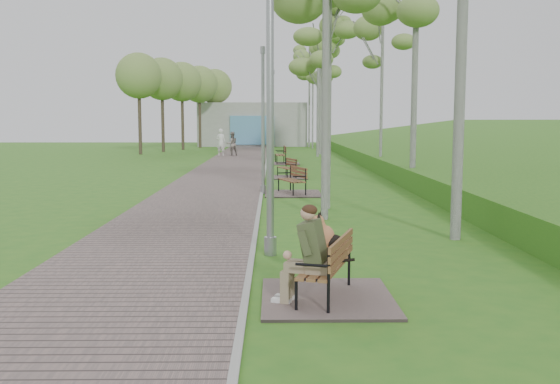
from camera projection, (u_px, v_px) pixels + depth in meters
The scene contains 22 objects.
ground at pixel (245, 300), 8.46m from camera, with size 120.00×120.00×0.00m, color #316E1F.
walkway at pixel (229, 171), 29.79m from camera, with size 3.50×67.00×0.04m, color #635350.
kerb at pixel (265, 170), 29.81m from camera, with size 0.10×67.00×0.05m, color #999993.
embankment at pixel (527, 173), 28.46m from camera, with size 14.00×70.00×1.60m, color #4C8224.
building_north at pixel (253, 125), 58.84m from camera, with size 10.00×5.20×4.00m.
bench_main at pixel (321, 269), 8.38m from camera, with size 1.78×1.97×1.55m.
bench_second at pixel (292, 188), 20.45m from camera, with size 1.83×2.03×1.12m.
bench_third at pixel (287, 173), 26.30m from camera, with size 1.65×1.84×1.01m.
bench_far at pixel (281, 160), 34.54m from camera, with size 2.01×2.23×1.23m.
lamp_post_near at pixel (270, 104), 10.94m from camera, with size 0.22×0.22×5.79m.
lamp_post_second at pixel (263, 126), 20.39m from camera, with size 0.19×0.19×4.79m.
lamp_post_third at pixel (273, 118), 38.74m from camera, with size 0.21×0.21×5.50m.
lamp_post_far at pixel (273, 120), 54.60m from camera, with size 0.20×0.20×5.25m.
pedestrian_near at pixel (221, 142), 41.97m from camera, with size 0.67×0.44×1.85m, color silver.
pedestrian_far at pixel (232, 144), 41.95m from camera, with size 0.79×0.62×1.63m, color gray.
birch_mid_b at pixel (383, 38), 27.63m from camera, with size 2.28×2.28×7.70m.
birch_mid_c at pixel (325, 49), 27.83m from camera, with size 2.26×2.26×7.11m.
birch_far_a at pixel (330, 31), 33.51m from camera, with size 2.30×2.30×9.17m.
birch_far_b at pixel (318, 55), 40.69m from camera, with size 2.51×2.51×8.50m.
birch_far_c at pixel (321, 57), 43.59m from camera, with size 2.32×2.32×8.66m.
birch_distant_a at pixel (313, 71), 52.38m from camera, with size 2.37×2.37×8.32m.
birch_distant_b at pixel (310, 59), 55.05m from camera, with size 2.90×2.90×9.91m.
Camera 1 is at (0.38, -8.24, 2.43)m, focal length 40.00 mm.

